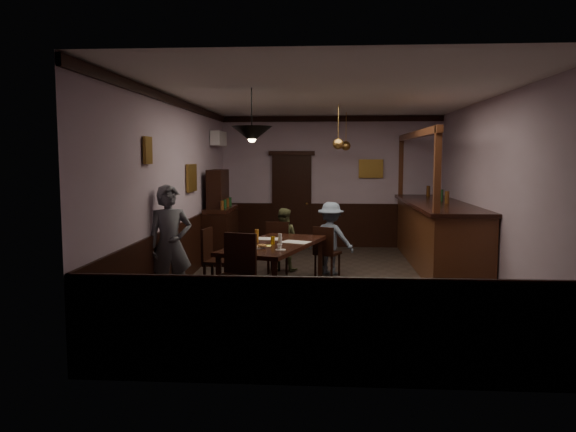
# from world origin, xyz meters

# --- Properties ---
(room) EXTENTS (5.01, 8.01, 3.01)m
(room) POSITION_xyz_m (0.00, 0.00, 1.50)
(room) COLOR #2D2621
(room) RESTS_ON ground
(dining_table) EXTENTS (1.59, 2.39, 0.75)m
(dining_table) POSITION_xyz_m (-0.90, -0.44, 0.69)
(dining_table) COLOR black
(dining_table) RESTS_ON ground
(chair_far_left) EXTENTS (0.44, 0.44, 0.94)m
(chair_far_left) POSITION_xyz_m (-0.95, 0.90, 0.51)
(chair_far_left) COLOR black
(chair_far_left) RESTS_ON ground
(chair_far_right) EXTENTS (0.51, 0.51, 0.88)m
(chair_far_right) POSITION_xyz_m (-0.11, 0.66, 0.48)
(chair_far_right) COLOR black
(chair_far_right) RESTS_ON ground
(chair_near) EXTENTS (0.57, 0.57, 1.06)m
(chair_near) POSITION_xyz_m (-1.28, -1.70, 0.58)
(chair_near) COLOR black
(chair_near) RESTS_ON ground
(chair_side) EXTENTS (0.48, 0.48, 0.96)m
(chair_side) POSITION_xyz_m (-1.85, -0.38, 0.53)
(chair_side) COLOR black
(chair_side) RESTS_ON ground
(person_standing) EXTENTS (0.73, 0.62, 1.68)m
(person_standing) POSITION_xyz_m (-2.26, -1.34, 0.84)
(person_standing) COLOR slate
(person_standing) RESTS_ON ground
(person_seated_left) EXTENTS (0.65, 0.56, 1.14)m
(person_seated_left) POSITION_xyz_m (-0.89, 1.17, 0.57)
(person_seated_left) COLOR #525633
(person_seated_left) RESTS_ON ground
(person_seated_right) EXTENTS (0.94, 0.75, 1.28)m
(person_seated_right) POSITION_xyz_m (-0.02, 0.91, 0.64)
(person_seated_right) COLOR slate
(person_seated_right) RESTS_ON ground
(newspaper_left) EXTENTS (0.46, 0.36, 0.01)m
(newspaper_left) POSITION_xyz_m (-1.04, -0.00, 0.75)
(newspaper_left) COLOR silver
(newspaper_left) RESTS_ON dining_table
(newspaper_right) EXTENTS (0.50, 0.44, 0.01)m
(newspaper_right) POSITION_xyz_m (-0.58, -0.32, 0.75)
(newspaper_right) COLOR silver
(newspaper_right) RESTS_ON dining_table
(napkin) EXTENTS (0.19, 0.19, 0.00)m
(napkin) POSITION_xyz_m (-1.00, -0.70, 0.75)
(napkin) COLOR #FEF75D
(napkin) RESTS_ON dining_table
(saucer) EXTENTS (0.15, 0.15, 0.01)m
(saucer) POSITION_xyz_m (-0.75, -1.08, 0.76)
(saucer) COLOR white
(saucer) RESTS_ON dining_table
(coffee_cup) EXTENTS (0.10, 0.10, 0.07)m
(coffee_cup) POSITION_xyz_m (-0.77, -1.05, 0.80)
(coffee_cup) COLOR white
(coffee_cup) RESTS_ON saucer
(pastry_plate) EXTENTS (0.22, 0.22, 0.01)m
(pastry_plate) POSITION_xyz_m (-1.13, -0.90, 0.76)
(pastry_plate) COLOR white
(pastry_plate) RESTS_ON dining_table
(pastry_ring_a) EXTENTS (0.13, 0.13, 0.04)m
(pastry_ring_a) POSITION_xyz_m (-1.16, -0.93, 0.79)
(pastry_ring_a) COLOR #C68C47
(pastry_ring_a) RESTS_ON pastry_plate
(pastry_ring_b) EXTENTS (0.13, 0.13, 0.04)m
(pastry_ring_b) POSITION_xyz_m (-1.03, -0.91, 0.79)
(pastry_ring_b) COLOR #C68C47
(pastry_ring_b) RESTS_ON pastry_plate
(soda_can) EXTENTS (0.07, 0.07, 0.12)m
(soda_can) POSITION_xyz_m (-0.91, -0.53, 0.81)
(soda_can) COLOR gold
(soda_can) RESTS_ON dining_table
(beer_glass) EXTENTS (0.06, 0.06, 0.20)m
(beer_glass) POSITION_xyz_m (-1.18, -0.36, 0.85)
(beer_glass) COLOR #BF721E
(beer_glass) RESTS_ON dining_table
(water_glass) EXTENTS (0.06, 0.06, 0.15)m
(water_glass) POSITION_xyz_m (-0.81, -0.45, 0.82)
(water_glass) COLOR silver
(water_glass) RESTS_ON dining_table
(pepper_mill) EXTENTS (0.04, 0.04, 0.14)m
(pepper_mill) POSITION_xyz_m (-1.49, -1.07, 0.82)
(pepper_mill) COLOR black
(pepper_mill) RESTS_ON dining_table
(sideboard) EXTENTS (0.49, 1.37, 1.82)m
(sideboard) POSITION_xyz_m (-2.21, 2.08, 0.73)
(sideboard) COLOR black
(sideboard) RESTS_ON ground
(bar_counter) EXTENTS (1.06, 4.54, 2.54)m
(bar_counter) POSITION_xyz_m (1.99, 1.85, 0.64)
(bar_counter) COLOR #4B2814
(bar_counter) RESTS_ON ground
(door_back) EXTENTS (0.90, 0.06, 2.10)m
(door_back) POSITION_xyz_m (-0.90, 3.95, 1.05)
(door_back) COLOR black
(door_back) RESTS_ON ground
(ac_unit) EXTENTS (0.20, 0.85, 0.30)m
(ac_unit) POSITION_xyz_m (-2.38, 2.90, 2.45)
(ac_unit) COLOR white
(ac_unit) RESTS_ON ground
(picture_left_small) EXTENTS (0.04, 0.28, 0.36)m
(picture_left_small) POSITION_xyz_m (-2.46, -1.60, 2.15)
(picture_left_small) COLOR olive
(picture_left_small) RESTS_ON ground
(picture_left_large) EXTENTS (0.04, 0.62, 0.48)m
(picture_left_large) POSITION_xyz_m (-2.46, 0.80, 1.70)
(picture_left_large) COLOR olive
(picture_left_large) RESTS_ON ground
(picture_back) EXTENTS (0.55, 0.04, 0.42)m
(picture_back) POSITION_xyz_m (0.90, 3.96, 1.80)
(picture_back) COLOR olive
(picture_back) RESTS_ON ground
(pendant_iron) EXTENTS (0.56, 0.56, 0.74)m
(pendant_iron) POSITION_xyz_m (-1.13, -1.21, 2.37)
(pendant_iron) COLOR black
(pendant_iron) RESTS_ON ground
(pendant_brass_mid) EXTENTS (0.20, 0.20, 0.81)m
(pendant_brass_mid) POSITION_xyz_m (0.10, 1.35, 2.30)
(pendant_brass_mid) COLOR #BF8C3F
(pendant_brass_mid) RESTS_ON ground
(pendant_brass_far) EXTENTS (0.20, 0.20, 0.81)m
(pendant_brass_far) POSITION_xyz_m (0.30, 3.13, 2.30)
(pendant_brass_far) COLOR #BF8C3F
(pendant_brass_far) RESTS_ON ground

